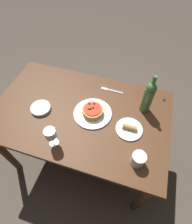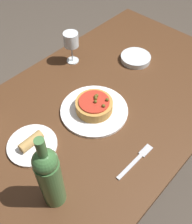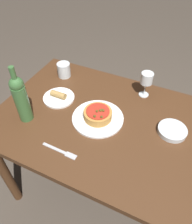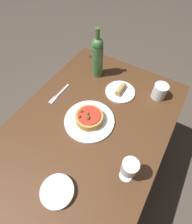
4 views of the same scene
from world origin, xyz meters
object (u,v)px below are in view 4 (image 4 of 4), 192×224
object	(u,v)px
dining_table	(82,143)
dinner_plate	(89,121)
pizza	(89,118)
wine_bottle	(97,57)
fork	(58,95)
side_plate	(120,91)
wine_glass	(129,168)
bottle_cap	(91,56)
water_cup	(160,91)
side_bowl	(57,191)

from	to	relation	value
dining_table	dinner_plate	xyz separation A→B (m)	(0.10, 0.01, 0.11)
pizza	wine_bottle	size ratio (longest dim) A/B	0.47
dinner_plate	pizza	distance (m)	0.03
fork	pizza	bearing A→B (deg)	78.05
dining_table	fork	size ratio (longest dim) A/B	7.12
side_plate	dining_table	bearing A→B (deg)	173.65
dinner_plate	side_plate	world-z (taller)	side_plate
wine_glass	fork	distance (m)	0.63
wine_bottle	fork	bearing A→B (deg)	158.97
side_plate	bottle_cap	size ratio (longest dim) A/B	7.77
side_plate	wine_glass	bearing A→B (deg)	-150.88
bottle_cap	wine_glass	bearing A→B (deg)	-137.80
water_cup	side_bowl	xyz separation A→B (m)	(-0.76, 0.19, -0.03)
wine_glass	side_plate	distance (m)	0.53
bottle_cap	side_bowl	bearing A→B (deg)	-156.92
dining_table	wine_bottle	xyz separation A→B (m)	(0.45, 0.17, 0.24)
dining_table	pizza	distance (m)	0.17
dinner_plate	bottle_cap	xyz separation A→B (m)	(0.49, 0.30, -0.00)
side_bowl	bottle_cap	size ratio (longest dim) A/B	6.15
dining_table	side_plate	size ratio (longest dim) A/B	7.09
side_bowl	side_plate	xyz separation A→B (m)	(0.67, 0.03, -0.00)
dining_table	wine_glass	world-z (taller)	wine_glass
bottle_cap	water_cup	bearing A→B (deg)	-102.08
pizza	fork	bearing A→B (deg)	76.68
pizza	side_bowl	bearing A→B (deg)	-168.58
fork	side_plate	world-z (taller)	side_plate
side_bowl	wine_bottle	bearing A→B (deg)	17.71
wine_bottle	side_bowl	distance (m)	0.79
dining_table	dinner_plate	distance (m)	0.14
wine_bottle	side_bowl	size ratio (longest dim) A/B	2.22
pizza	fork	distance (m)	0.28
dinner_plate	wine_glass	bearing A→B (deg)	-118.98
side_plate	fork	bearing A→B (deg)	124.08
wine_glass	water_cup	bearing A→B (deg)	3.76
wine_glass	bottle_cap	world-z (taller)	wine_glass
dinner_plate	bottle_cap	size ratio (longest dim) A/B	11.69
bottle_cap	side_plate	bearing A→B (deg)	-121.23
dinner_plate	water_cup	distance (m)	0.46
dinner_plate	wine_bottle	distance (m)	0.41
wine_bottle	fork	distance (m)	0.34
wine_bottle	fork	size ratio (longest dim) A/B	1.76
dinner_plate	pizza	xyz separation A→B (m)	(-0.00, 0.00, 0.03)
water_cup	side_bowl	size ratio (longest dim) A/B	0.63
water_cup	side_bowl	bearing A→B (deg)	165.90
dining_table	side_plate	xyz separation A→B (m)	(0.38, -0.04, 0.11)
wine_bottle	side_plate	bearing A→B (deg)	-108.97
side_plate	side_bowl	bearing A→B (deg)	-177.85
fork	dinner_plate	bearing A→B (deg)	78.10
fork	bottle_cap	size ratio (longest dim) A/B	7.74
bottle_cap	dinner_plate	bearing A→B (deg)	-148.99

